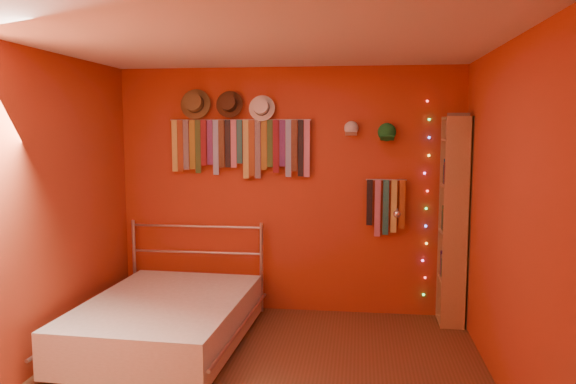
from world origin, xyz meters
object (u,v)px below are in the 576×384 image
at_px(tie_rack, 240,145).
at_px(reading_lamp, 397,214).
at_px(bed, 166,320).
at_px(bookshelf, 458,220).

height_order(tie_rack, reading_lamp, tie_rack).
distance_m(tie_rack, bed, 1.87).
height_order(bookshelf, bed, bookshelf).
distance_m(tie_rack, bookshelf, 2.26).
bearing_deg(tie_rack, reading_lamp, -6.57).
bearing_deg(bed, bookshelf, 20.66).
relative_size(tie_rack, reading_lamp, 4.55).
distance_m(reading_lamp, bed, 2.36).
bearing_deg(tie_rack, bed, -114.90).
height_order(tie_rack, bookshelf, bookshelf).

